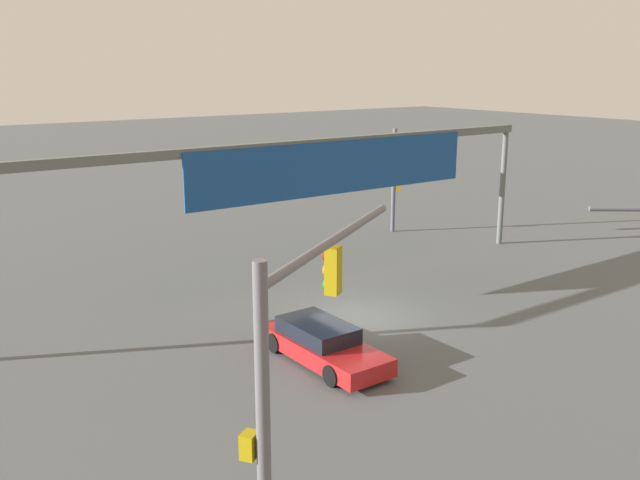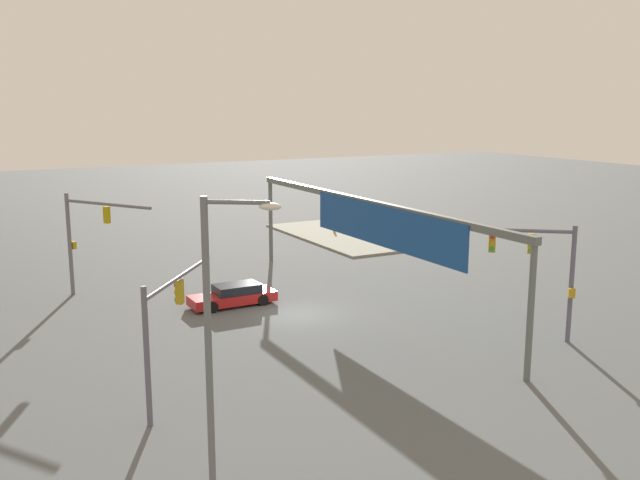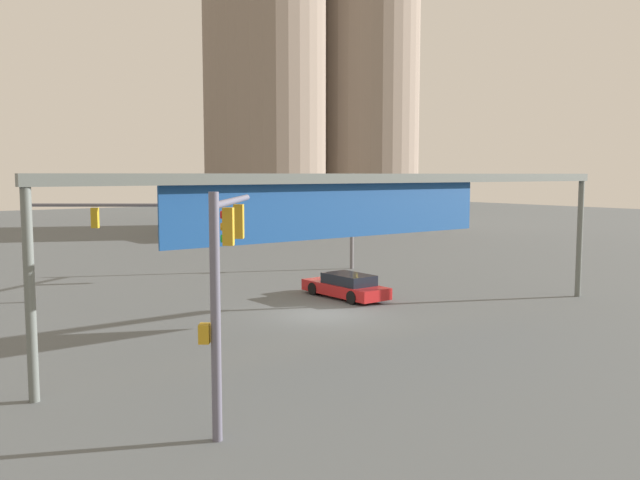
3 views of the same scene
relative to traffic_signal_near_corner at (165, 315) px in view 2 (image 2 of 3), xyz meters
name	(u,v)px [view 2 (image 2 of 3)]	position (x,y,z in m)	size (l,w,h in m)	color
ground_plane	(298,314)	(8.06, -9.53, -3.55)	(193.72, 193.72, 0.00)	#545A5C
sidewalk_corner	(361,234)	(26.57, -24.83, -3.48)	(15.70, 11.01, 0.15)	gray
traffic_signal_near_corner	(165,315)	(0.00, 0.00, 0.00)	(5.56, 4.36, 5.13)	#5B5A65
traffic_signal_opposite_side	(542,261)	(-1.19, -17.84, 0.38)	(3.83, 4.46, 5.68)	slate
traffic_signal_cross_street	(86,229)	(16.90, -0.19, 0.57)	(5.83, 3.69, 6.12)	slate
streetlamp_curved_arm	(215,336)	(-7.46, 0.69, 1.52)	(1.38, 1.89, 8.90)	slate
overhead_sign_gantry	(371,218)	(7.27, -13.62, 1.55)	(25.99, 0.43, 6.08)	slate
sedan_car_approaching	(234,295)	(11.38, -7.09, -2.98)	(1.90, 4.90, 1.21)	red
fire_hydrant_on_curb	(334,228)	(28.09, -23.04, -3.07)	(0.33, 0.22, 0.71)	gold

